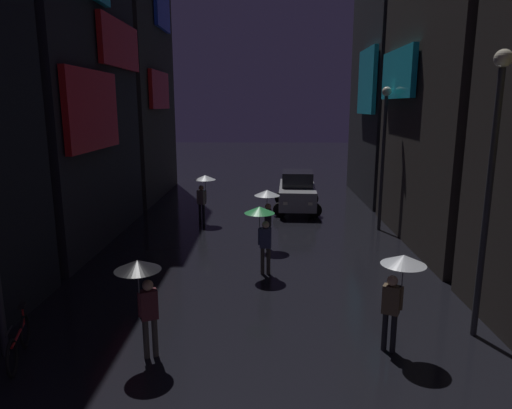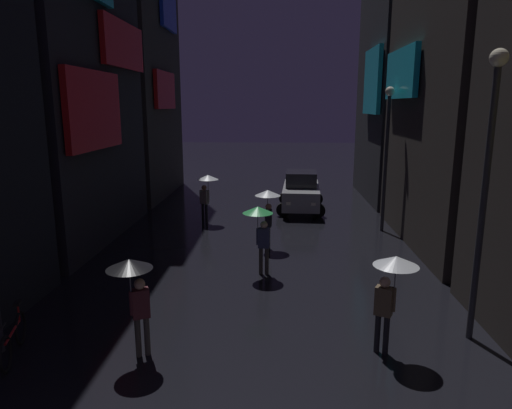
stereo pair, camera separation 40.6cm
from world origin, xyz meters
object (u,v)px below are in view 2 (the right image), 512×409
object	(u,v)px
pedestrian_near_crossing_clear	(392,278)
bicycle_parked_at_storefront	(13,339)
pedestrian_midstreet_left_clear	(207,185)
streetlamp_right_near	(487,168)
pedestrian_foreground_right_clear	(268,203)
streetlamp_right_far	(387,143)
car_distant	(301,192)
pedestrian_foreground_left_black	(133,280)
pedestrian_far_right_green	(260,221)

from	to	relation	value
pedestrian_near_crossing_clear	bicycle_parked_at_storefront	bearing A→B (deg)	-176.36
pedestrian_midstreet_left_clear	streetlamp_right_near	size ratio (longest dim) A/B	0.35
pedestrian_foreground_right_clear	streetlamp_right_near	bearing A→B (deg)	-53.49
pedestrian_midstreet_left_clear	streetlamp_right_far	size ratio (longest dim) A/B	0.37
pedestrian_foreground_right_clear	streetlamp_right_near	xyz separation A→B (m)	(4.62, -6.24, 2.10)
streetlamp_right_near	streetlamp_right_far	distance (m)	8.83
streetlamp_right_far	car_distant	bearing A→B (deg)	131.55
bicycle_parked_at_storefront	car_distant	bearing A→B (deg)	64.67
pedestrian_near_crossing_clear	car_distant	distance (m)	13.22
pedestrian_midstreet_left_clear	streetlamp_right_far	xyz separation A→B (m)	(7.34, -0.91, 1.90)
streetlamp_right_near	streetlamp_right_far	bearing A→B (deg)	90.00
pedestrian_near_crossing_clear	streetlamp_right_near	size ratio (longest dim) A/B	0.35
car_distant	streetlamp_right_near	xyz separation A→B (m)	(3.15, -12.38, 2.84)
pedestrian_foreground_left_black	bicycle_parked_at_storefront	bearing A→B (deg)	-178.19
pedestrian_foreground_left_black	pedestrian_foreground_right_clear	bearing A→B (deg)	71.58
car_distant	streetlamp_right_near	distance (m)	13.09
bicycle_parked_at_storefront	car_distant	distance (m)	15.09
streetlamp_right_near	streetlamp_right_far	xyz separation A→B (m)	(0.00, 8.83, -0.20)
pedestrian_near_crossing_clear	pedestrian_foreground_right_clear	world-z (taller)	same
pedestrian_midstreet_left_clear	car_distant	size ratio (longest dim) A/B	0.50
pedestrian_foreground_right_clear	car_distant	size ratio (longest dim) A/B	0.50
pedestrian_foreground_left_black	bicycle_parked_at_storefront	distance (m)	2.83
pedestrian_midstreet_left_clear	pedestrian_foreground_left_black	bearing A→B (deg)	-88.67
pedestrian_foreground_right_clear	streetlamp_right_far	world-z (taller)	streetlamp_right_far
pedestrian_midstreet_left_clear	streetlamp_right_far	distance (m)	7.63
pedestrian_foreground_right_clear	car_distant	world-z (taller)	pedestrian_foreground_right_clear
streetlamp_right_near	pedestrian_foreground_right_clear	bearing A→B (deg)	126.51
pedestrian_midstreet_left_clear	streetlamp_right_near	world-z (taller)	streetlamp_right_near
pedestrian_far_right_green	streetlamp_right_far	bearing A→B (deg)	47.41
pedestrian_foreground_left_black	car_distant	size ratio (longest dim) A/B	0.50
pedestrian_midstreet_left_clear	pedestrian_near_crossing_clear	bearing A→B (deg)	-62.94
streetlamp_right_near	pedestrian_foreground_left_black	bearing A→B (deg)	-170.62
pedestrian_near_crossing_clear	bicycle_parked_at_storefront	size ratio (longest dim) A/B	1.20
pedestrian_midstreet_left_clear	pedestrian_near_crossing_clear	distance (m)	11.80
bicycle_parked_at_storefront	streetlamp_right_near	xyz separation A→B (m)	(9.60, 1.25, 3.38)
pedestrian_foreground_left_black	bicycle_parked_at_storefront	size ratio (longest dim) A/B	1.20
pedestrian_far_right_green	pedestrian_midstreet_left_clear	size ratio (longest dim) A/B	1.00
pedestrian_foreground_left_black	streetlamp_right_far	xyz separation A→B (m)	(7.08, 10.00, 1.90)
car_distant	pedestrian_far_right_green	bearing A→B (deg)	-100.60
pedestrian_near_crossing_clear	pedestrian_midstreet_left_clear	bearing A→B (deg)	117.06
pedestrian_far_right_green	car_distant	bearing A→B (deg)	79.40
pedestrian_midstreet_left_clear	pedestrian_near_crossing_clear	world-z (taller)	same
streetlamp_right_near	car_distant	bearing A→B (deg)	104.28
pedestrian_far_right_green	streetlamp_right_far	xyz separation A→B (m)	(4.79, 5.21, 1.90)
car_distant	streetlamp_right_near	size ratio (longest dim) A/B	0.69
bicycle_parked_at_storefront	streetlamp_right_far	bearing A→B (deg)	46.38
pedestrian_far_right_green	bicycle_parked_at_storefront	xyz separation A→B (m)	(-4.81, -4.86, -1.28)
car_distant	pedestrian_foreground_right_clear	bearing A→B (deg)	-103.38
pedestrian_far_right_green	pedestrian_near_crossing_clear	bearing A→B (deg)	-57.16
pedestrian_near_crossing_clear	streetlamp_right_far	distance (m)	9.97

